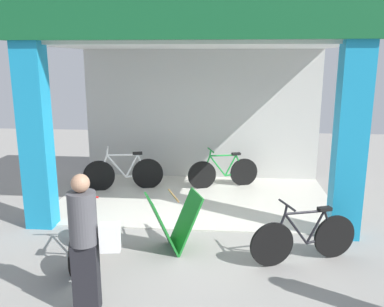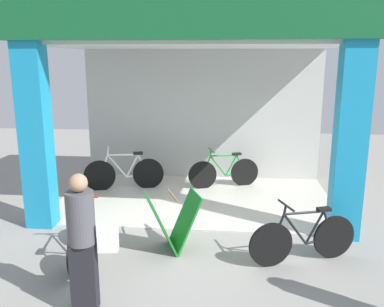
# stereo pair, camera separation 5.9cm
# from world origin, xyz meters

# --- Properties ---
(ground_plane) EXTENTS (19.03, 19.03, 0.00)m
(ground_plane) POSITION_xyz_m (0.00, 0.00, 0.00)
(ground_plane) COLOR gray
(ground_plane) RESTS_ON ground
(shop_facade) EXTENTS (5.72, 3.53, 3.76)m
(shop_facade) POSITION_xyz_m (0.00, 1.67, 2.02)
(shop_facade) COLOR beige
(shop_facade) RESTS_ON ground
(bicycle_inside_0) EXTENTS (1.55, 0.59, 0.89)m
(bicycle_inside_0) POSITION_xyz_m (0.56, 2.42, 0.36)
(bicycle_inside_0) COLOR black
(bicycle_inside_0) RESTS_ON ground
(bicycle_inside_1) EXTENTS (1.69, 0.56, 0.96)m
(bicycle_inside_1) POSITION_xyz_m (-1.61, 2.05, 0.38)
(bicycle_inside_1) COLOR black
(bicycle_inside_1) RESTS_ON ground
(bicycle_parked_0) EXTENTS (1.55, 0.62, 0.90)m
(bicycle_parked_0) POSITION_xyz_m (1.75, -0.91, 0.36)
(bicycle_parked_0) COLOR black
(bicycle_parked_0) RESTS_ON ground
(bicycle_parked_1) EXTENTS (0.42, 1.53, 0.85)m
(bicycle_parked_1) POSITION_xyz_m (-1.42, -1.10, 0.34)
(bicycle_parked_1) COLOR black
(bicycle_parked_1) RESTS_ON ground
(sandwich_board_sign) EXTENTS (0.93, 0.82, 0.88)m
(sandwich_board_sign) POSITION_xyz_m (-0.14, -0.70, 0.44)
(sandwich_board_sign) COLOR #197226
(sandwich_board_sign) RESTS_ON ground
(pedestrian_0) EXTENTS (0.58, 0.35, 1.64)m
(pedestrian_0) POSITION_xyz_m (-0.90, -2.31, 0.84)
(pedestrian_0) COLOR black
(pedestrian_0) RESTS_ON ground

